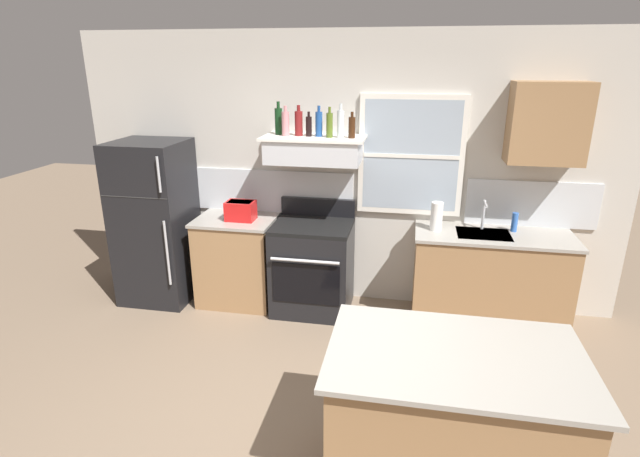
{
  "coord_description": "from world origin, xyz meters",
  "views": [
    {
      "loc": [
        0.67,
        -2.59,
        2.43
      ],
      "look_at": [
        -0.05,
        1.2,
        1.1
      ],
      "focal_mm": 27.69,
      "sensor_mm": 36.0,
      "label": 1
    }
  ],
  "objects_px": {
    "bottle_dark_green_wine": "(279,121)",
    "bottle_red_label_wine": "(299,123)",
    "bottle_olive_oil_square": "(330,125)",
    "bottle_brown_stout": "(352,127)",
    "refrigerator": "(156,222)",
    "bottle_blue_liqueur": "(319,124)",
    "bottle_clear_tall": "(341,123)",
    "kitchen_island": "(449,422)",
    "stove_range": "(313,266)",
    "bottle_rose_pink": "(286,123)",
    "toaster": "(241,210)",
    "paper_towel_roll": "(437,216)",
    "bottle_balsamic_dark": "(309,126)",
    "dish_soap_bottle": "(515,222)"
  },
  "relations": [
    {
      "from": "bottle_blue_liqueur",
      "to": "bottle_brown_stout",
      "type": "height_order",
      "value": "bottle_blue_liqueur"
    },
    {
      "from": "toaster",
      "to": "stove_range",
      "type": "bearing_deg",
      "value": 0.37
    },
    {
      "from": "paper_towel_roll",
      "to": "bottle_rose_pink",
      "type": "bearing_deg",
      "value": 179.35
    },
    {
      "from": "bottle_olive_oil_square",
      "to": "bottle_brown_stout",
      "type": "relative_size",
      "value": 1.17
    },
    {
      "from": "bottle_clear_tall",
      "to": "stove_range",
      "type": "bearing_deg",
      "value": -170.27
    },
    {
      "from": "bottle_red_label_wine",
      "to": "bottle_clear_tall",
      "type": "height_order",
      "value": "bottle_clear_tall"
    },
    {
      "from": "bottle_red_label_wine",
      "to": "toaster",
      "type": "bearing_deg",
      "value": -170.07
    },
    {
      "from": "bottle_clear_tall",
      "to": "dish_soap_bottle",
      "type": "relative_size",
      "value": 1.69
    },
    {
      "from": "stove_range",
      "to": "bottle_red_label_wine",
      "type": "bearing_deg",
      "value": 146.54
    },
    {
      "from": "bottle_balsamic_dark",
      "to": "dish_soap_bottle",
      "type": "relative_size",
      "value": 1.25
    },
    {
      "from": "bottle_blue_liqueur",
      "to": "bottle_red_label_wine",
      "type": "bearing_deg",
      "value": 176.89
    },
    {
      "from": "bottle_red_label_wine",
      "to": "bottle_brown_stout",
      "type": "bearing_deg",
      "value": -6.45
    },
    {
      "from": "bottle_blue_liqueur",
      "to": "bottle_olive_oil_square",
      "type": "bearing_deg",
      "value": -23.73
    },
    {
      "from": "bottle_balsamic_dark",
      "to": "paper_towel_roll",
      "type": "bearing_deg",
      "value": -1.85
    },
    {
      "from": "toaster",
      "to": "bottle_dark_green_wine",
      "type": "relative_size",
      "value": 0.97
    },
    {
      "from": "bottle_olive_oil_square",
      "to": "paper_towel_roll",
      "type": "height_order",
      "value": "bottle_olive_oil_square"
    },
    {
      "from": "bottle_brown_stout",
      "to": "bottle_clear_tall",
      "type": "bearing_deg",
      "value": 177.62
    },
    {
      "from": "bottle_balsamic_dark",
      "to": "bottle_dark_green_wine",
      "type": "bearing_deg",
      "value": 167.21
    },
    {
      "from": "stove_range",
      "to": "toaster",
      "type": "bearing_deg",
      "value": -179.63
    },
    {
      "from": "bottle_olive_oil_square",
      "to": "bottle_red_label_wine",
      "type": "bearing_deg",
      "value": 169.14
    },
    {
      "from": "kitchen_island",
      "to": "bottle_clear_tall",
      "type": "bearing_deg",
      "value": 114.79
    },
    {
      "from": "bottle_clear_tall",
      "to": "dish_soap_bottle",
      "type": "xyz_separation_m",
      "value": [
        1.62,
        0.09,
        -0.87
      ]
    },
    {
      "from": "refrigerator",
      "to": "bottle_blue_liqueur",
      "type": "relative_size",
      "value": 5.96
    },
    {
      "from": "bottle_dark_green_wine",
      "to": "bottle_red_label_wine",
      "type": "height_order",
      "value": "bottle_dark_green_wine"
    },
    {
      "from": "bottle_dark_green_wine",
      "to": "stove_range",
      "type": "bearing_deg",
      "value": -22.51
    },
    {
      "from": "bottle_clear_tall",
      "to": "refrigerator",
      "type": "bearing_deg",
      "value": -177.99
    },
    {
      "from": "bottle_red_label_wine",
      "to": "bottle_brown_stout",
      "type": "height_order",
      "value": "bottle_red_label_wine"
    },
    {
      "from": "bottle_brown_stout",
      "to": "paper_towel_roll",
      "type": "relative_size",
      "value": 0.87
    },
    {
      "from": "refrigerator",
      "to": "toaster",
      "type": "distance_m",
      "value": 0.94
    },
    {
      "from": "stove_range",
      "to": "refrigerator",
      "type": "bearing_deg",
      "value": -179.2
    },
    {
      "from": "refrigerator",
      "to": "bottle_brown_stout",
      "type": "relative_size",
      "value": 7.08
    },
    {
      "from": "bottle_blue_liqueur",
      "to": "paper_towel_roll",
      "type": "bearing_deg",
      "value": -2.49
    },
    {
      "from": "bottle_olive_oil_square",
      "to": "dish_soap_bottle",
      "type": "xyz_separation_m",
      "value": [
        1.73,
        0.1,
        -0.86
      ]
    },
    {
      "from": "bottle_blue_liqueur",
      "to": "bottle_clear_tall",
      "type": "relative_size",
      "value": 0.92
    },
    {
      "from": "bottle_blue_liqueur",
      "to": "kitchen_island",
      "type": "bearing_deg",
      "value": -61.17
    },
    {
      "from": "toaster",
      "to": "bottle_red_label_wine",
      "type": "xyz_separation_m",
      "value": [
        0.58,
        0.1,
        0.85
      ]
    },
    {
      "from": "bottle_rose_pink",
      "to": "bottle_dark_green_wine",
      "type": "bearing_deg",
      "value": 134.52
    },
    {
      "from": "bottle_balsamic_dark",
      "to": "dish_soap_bottle",
      "type": "bearing_deg",
      "value": 1.81
    },
    {
      "from": "bottle_olive_oil_square",
      "to": "bottle_clear_tall",
      "type": "xyz_separation_m",
      "value": [
        0.1,
        0.0,
        0.01
      ]
    },
    {
      "from": "bottle_rose_pink",
      "to": "bottle_brown_stout",
      "type": "distance_m",
      "value": 0.62
    },
    {
      "from": "bottle_clear_tall",
      "to": "paper_towel_roll",
      "type": "bearing_deg",
      "value": -0.4
    },
    {
      "from": "refrigerator",
      "to": "bottle_red_label_wine",
      "type": "bearing_deg",
      "value": 4.55
    },
    {
      "from": "toaster",
      "to": "stove_range",
      "type": "distance_m",
      "value": 0.91
    },
    {
      "from": "refrigerator",
      "to": "bottle_red_label_wine",
      "type": "xyz_separation_m",
      "value": [
        1.5,
        0.12,
        1.03
      ]
    },
    {
      "from": "bottle_blue_liqueur",
      "to": "bottle_balsamic_dark",
      "type": "bearing_deg",
      "value": -174.17
    },
    {
      "from": "stove_range",
      "to": "bottle_dark_green_wine",
      "type": "height_order",
      "value": "bottle_dark_green_wine"
    },
    {
      "from": "bottle_dark_green_wine",
      "to": "bottle_red_label_wine",
      "type": "distance_m",
      "value": 0.21
    },
    {
      "from": "toaster",
      "to": "bottle_rose_pink",
      "type": "bearing_deg",
      "value": 7.16
    },
    {
      "from": "bottle_olive_oil_square",
      "to": "refrigerator",
      "type": "bearing_deg",
      "value": -178.04
    },
    {
      "from": "bottle_olive_oil_square",
      "to": "bottle_clear_tall",
      "type": "relative_size",
      "value": 0.9
    }
  ]
}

